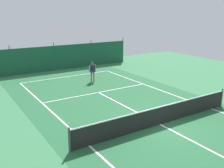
# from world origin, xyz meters

# --- Properties ---
(ground_plane) EXTENTS (36.00, 36.00, 0.00)m
(ground_plane) POSITION_xyz_m (0.00, 0.00, 0.00)
(ground_plane) COLOR #387A4C
(court_surface) EXTENTS (11.02, 26.60, 0.01)m
(court_surface) POSITION_xyz_m (0.00, 0.00, 0.00)
(court_surface) COLOR #236038
(court_surface) RESTS_ON ground
(tennis_net) EXTENTS (10.12, 0.10, 1.10)m
(tennis_net) POSITION_xyz_m (0.00, 0.00, 0.51)
(tennis_net) COLOR black
(tennis_net) RESTS_ON ground
(back_fence) EXTENTS (16.30, 0.98, 2.70)m
(back_fence) POSITION_xyz_m (-0.00, 15.45, 0.67)
(back_fence) COLOR #195138
(back_fence) RESTS_ON ground
(tennis_player) EXTENTS (0.86, 0.62, 1.64)m
(tennis_player) POSITION_xyz_m (1.09, 9.28, 0.96)
(tennis_player) COLOR #9E7051
(tennis_player) RESTS_ON ground
(tennis_ball_near_player) EXTENTS (0.07, 0.07, 0.07)m
(tennis_ball_near_player) POSITION_xyz_m (-1.91, 3.25, 0.03)
(tennis_ball_near_player) COLOR #CCDB33
(tennis_ball_near_player) RESTS_ON ground
(tennis_ball_midcourt) EXTENTS (0.07, 0.07, 0.07)m
(tennis_ball_midcourt) POSITION_xyz_m (3.66, 8.77, 0.03)
(tennis_ball_midcourt) COLOR #CCDB33
(tennis_ball_midcourt) RESTS_ON ground
(parked_car) EXTENTS (2.26, 4.32, 1.68)m
(parked_car) POSITION_xyz_m (3.78, 17.97, 0.84)
(parked_car) COLOR silver
(parked_car) RESTS_ON ground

